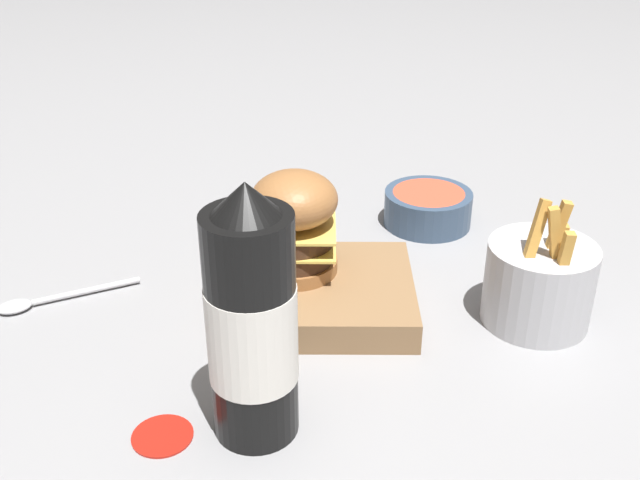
% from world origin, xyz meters
% --- Properties ---
extents(ground_plane, '(6.00, 6.00, 0.00)m').
position_xyz_m(ground_plane, '(0.00, 0.00, 0.00)').
color(ground_plane, gray).
extents(serving_board, '(0.21, 0.18, 0.03)m').
position_xyz_m(serving_board, '(-0.05, 0.02, 0.02)').
color(serving_board, olive).
rests_on(serving_board, ground_plane).
extents(burger, '(0.09, 0.09, 0.12)m').
position_xyz_m(burger, '(-0.08, 0.05, 0.09)').
color(burger, '#9E6638').
rests_on(burger, serving_board).
extents(ketchup_bottle, '(0.08, 0.08, 0.24)m').
position_xyz_m(ketchup_bottle, '(-0.10, -0.17, 0.11)').
color(ketchup_bottle, black).
rests_on(ketchup_bottle, ground_plane).
extents(fries_basket, '(0.12, 0.12, 0.15)m').
position_xyz_m(fries_basket, '(0.18, -0.01, 0.05)').
color(fries_basket, '#B7B7BC').
rests_on(fries_basket, ground_plane).
extents(side_bowl, '(0.12, 0.12, 0.05)m').
position_xyz_m(side_bowl, '(0.10, 0.23, 0.03)').
color(side_bowl, '#384C66').
rests_on(side_bowl, ground_plane).
extents(spoon, '(0.15, 0.08, 0.01)m').
position_xyz_m(spoon, '(-0.36, 0.03, 0.01)').
color(spoon, silver).
rests_on(spoon, ground_plane).
extents(ketchup_puddle, '(0.05, 0.05, 0.00)m').
position_xyz_m(ketchup_puddle, '(-0.19, -0.19, 0.00)').
color(ketchup_puddle, '#B21E14').
rests_on(ketchup_puddle, ground_plane).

